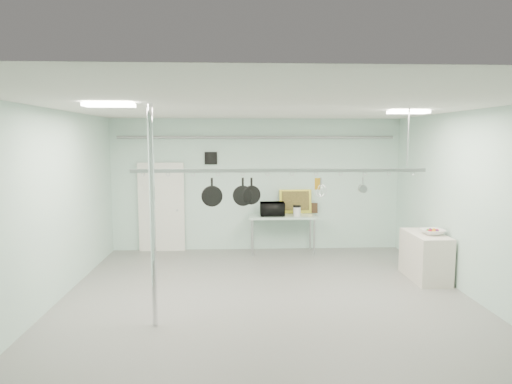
{
  "coord_description": "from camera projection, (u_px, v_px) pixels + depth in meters",
  "views": [
    {
      "loc": [
        -0.53,
        -7.05,
        2.71
      ],
      "look_at": [
        -0.15,
        1.0,
        1.77
      ],
      "focal_mm": 32.0,
      "sensor_mm": 36.0,
      "label": 1
    }
  ],
  "objects": [
    {
      "name": "floor",
      "position": [
        268.0,
        308.0,
        7.33
      ],
      "size": [
        8.0,
        8.0,
        0.0
      ],
      "primitive_type": "plane",
      "color": "gray",
      "rests_on": "ground"
    },
    {
      "name": "ceiling",
      "position": [
        269.0,
        107.0,
        6.97
      ],
      "size": [
        7.0,
        8.0,
        0.02
      ],
      "primitive_type": "cube",
      "color": "silver",
      "rests_on": "back_wall"
    },
    {
      "name": "back_wall",
      "position": [
        256.0,
        185.0,
        11.11
      ],
      "size": [
        7.0,
        0.02,
        3.2
      ],
      "primitive_type": "cube",
      "color": "silver",
      "rests_on": "floor"
    },
    {
      "name": "right_wall",
      "position": [
        485.0,
        208.0,
        7.31
      ],
      "size": [
        0.02,
        8.0,
        3.2
      ],
      "primitive_type": "cube",
      "color": "silver",
      "rests_on": "floor"
    },
    {
      "name": "door",
      "position": [
        162.0,
        208.0,
        11.01
      ],
      "size": [
        1.1,
        0.1,
        2.2
      ],
      "primitive_type": "cube",
      "color": "silver",
      "rests_on": "floor"
    },
    {
      "name": "wall_vent",
      "position": [
        211.0,
        158.0,
        10.96
      ],
      "size": [
        0.3,
        0.04,
        0.3
      ],
      "primitive_type": "cube",
      "color": "black",
      "rests_on": "back_wall"
    },
    {
      "name": "conduit_pipe",
      "position": [
        257.0,
        137.0,
        10.89
      ],
      "size": [
        6.6,
        0.07,
        0.07
      ],
      "primitive_type": "cylinder",
      "rotation": [
        0.0,
        1.57,
        0.0
      ],
      "color": "gray",
      "rests_on": "back_wall"
    },
    {
      "name": "chrome_pole",
      "position": [
        153.0,
        217.0,
        6.47
      ],
      "size": [
        0.08,
        0.08,
        3.2
      ],
      "primitive_type": "cylinder",
      "color": "silver",
      "rests_on": "floor"
    },
    {
      "name": "prep_table",
      "position": [
        282.0,
        218.0,
        10.84
      ],
      "size": [
        1.6,
        0.7,
        0.91
      ],
      "color": "#9CB8AC",
      "rests_on": "floor"
    },
    {
      "name": "side_cabinet",
      "position": [
        425.0,
        256.0,
        8.82
      ],
      "size": [
        0.6,
        1.2,
        0.9
      ],
      "primitive_type": "cube",
      "color": "beige",
      "rests_on": "floor"
    },
    {
      "name": "pot_rack",
      "position": [
        280.0,
        169.0,
        7.38
      ],
      "size": [
        4.8,
        0.06,
        1.0
      ],
      "color": "#B7B7BC",
      "rests_on": "ceiling"
    },
    {
      "name": "light_panel_left",
      "position": [
        109.0,
        105.0,
        6.07
      ],
      "size": [
        0.65,
        0.3,
        0.05
      ],
      "primitive_type": "cube",
      "color": "white",
      "rests_on": "ceiling"
    },
    {
      "name": "light_panel_right",
      "position": [
        408.0,
        112.0,
        7.68
      ],
      "size": [
        0.65,
        0.3,
        0.05
      ],
      "primitive_type": "cube",
      "color": "white",
      "rests_on": "ceiling"
    },
    {
      "name": "microwave",
      "position": [
        272.0,
        209.0,
        10.77
      ],
      "size": [
        0.57,
        0.39,
        0.32
      ],
      "primitive_type": "imported",
      "rotation": [
        0.0,
        0.0,
        3.13
      ],
      "color": "black",
      "rests_on": "prep_table"
    },
    {
      "name": "coffee_canister",
      "position": [
        297.0,
        212.0,
        10.68
      ],
      "size": [
        0.21,
        0.21,
        0.22
      ],
      "primitive_type": "cylinder",
      "rotation": [
        0.0,
        0.0,
        0.29
      ],
      "color": "silver",
      "rests_on": "prep_table"
    },
    {
      "name": "painting_large",
      "position": [
        295.0,
        201.0,
        11.11
      ],
      "size": [
        0.78,
        0.14,
        0.58
      ],
      "primitive_type": "cube",
      "rotation": [
        -0.14,
        0.0,
        0.02
      ],
      "color": "gold",
      "rests_on": "prep_table"
    },
    {
      "name": "painting_small",
      "position": [
        311.0,
        208.0,
        11.15
      ],
      "size": [
        0.3,
        0.1,
        0.25
      ],
      "primitive_type": "cube",
      "rotation": [
        -0.17,
        0.0,
        -0.05
      ],
      "color": "#332112",
      "rests_on": "prep_table"
    },
    {
      "name": "fruit_bowl",
      "position": [
        433.0,
        232.0,
        8.66
      ],
      "size": [
        0.47,
        0.47,
        0.1
      ],
      "primitive_type": "imported",
      "rotation": [
        0.0,
        0.0,
        0.12
      ],
      "color": "white",
      "rests_on": "side_cabinet"
    },
    {
      "name": "skillet_left",
      "position": [
        212.0,
        191.0,
        7.37
      ],
      "size": [
        0.34,
        0.1,
        0.44
      ],
      "primitive_type": null,
      "rotation": [
        0.0,
        0.0,
        0.12
      ],
      "color": "black",
      "rests_on": "pot_rack"
    },
    {
      "name": "skillet_mid",
      "position": [
        243.0,
        192.0,
        7.4
      ],
      "size": [
        0.34,
        0.13,
        0.46
      ],
      "primitive_type": null,
      "rotation": [
        0.0,
        0.0,
        -0.21
      ],
      "color": "black",
      "rests_on": "pot_rack"
    },
    {
      "name": "skillet_right",
      "position": [
        251.0,
        191.0,
        7.4
      ],
      "size": [
        0.31,
        0.15,
        0.42
      ],
      "primitive_type": null,
      "rotation": [
        0.0,
        0.0,
        0.29
      ],
      "color": "black",
      "rests_on": "pot_rack"
    },
    {
      "name": "whisk",
      "position": [
        321.0,
        188.0,
        7.45
      ],
      "size": [
        0.24,
        0.24,
        0.35
      ],
      "primitive_type": null,
      "rotation": [
        0.0,
        0.0,
        0.23
      ],
      "color": "silver",
      "rests_on": "pot_rack"
    },
    {
      "name": "grater",
      "position": [
        317.0,
        184.0,
        7.44
      ],
      "size": [
        0.09,
        0.02,
        0.21
      ],
      "primitive_type": null,
      "rotation": [
        0.0,
        0.0,
        -0.0
      ],
      "color": "yellow",
      "rests_on": "pot_rack"
    },
    {
      "name": "saucepan",
      "position": [
        363.0,
        185.0,
        7.48
      ],
      "size": [
        0.15,
        0.11,
        0.26
      ],
      "primitive_type": null,
      "rotation": [
        0.0,
        0.0,
        0.18
      ],
      "color": "silver",
      "rests_on": "pot_rack"
    },
    {
      "name": "fruit_cluster",
      "position": [
        433.0,
        230.0,
        8.65
      ],
      "size": [
        0.24,
        0.24,
        0.09
      ],
      "primitive_type": null,
      "color": "#B0101E",
      "rests_on": "fruit_bowl"
    }
  ]
}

